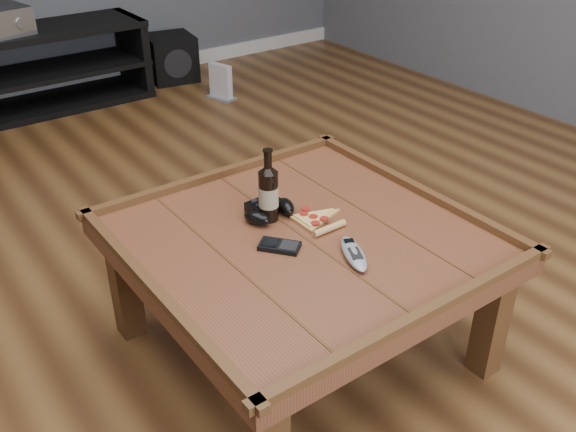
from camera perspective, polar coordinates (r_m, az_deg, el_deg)
ground at (r=2.20m, az=1.13°, el=-11.69°), size 6.00×6.00×0.00m
baseboard at (r=4.63m, az=-22.16°, el=10.23°), size 5.00×0.02×0.10m
coffee_table at (r=1.96m, az=1.25°, el=-3.20°), size 1.03×1.03×0.48m
media_console at (r=4.35m, az=-21.75°, el=11.85°), size 1.40×0.45×0.50m
beer_bottle at (r=1.97m, az=-1.75°, el=2.15°), size 0.06×0.06×0.24m
game_controller at (r=2.02m, az=-1.74°, el=0.58°), size 0.19×0.13×0.05m
pizza_slice at (r=2.00m, az=2.47°, el=-0.37°), size 0.13×0.21×0.02m
smartphone at (r=1.87m, az=-0.76°, el=-2.67°), size 0.12×0.13×0.02m
remote_control at (r=1.83m, az=5.86°, el=-3.34°), size 0.13×0.19×0.03m
subwoofer at (r=4.71m, az=-10.35°, el=13.66°), size 0.36×0.36×0.31m
game_console at (r=4.30m, az=-5.99°, el=11.65°), size 0.15×0.21×0.23m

